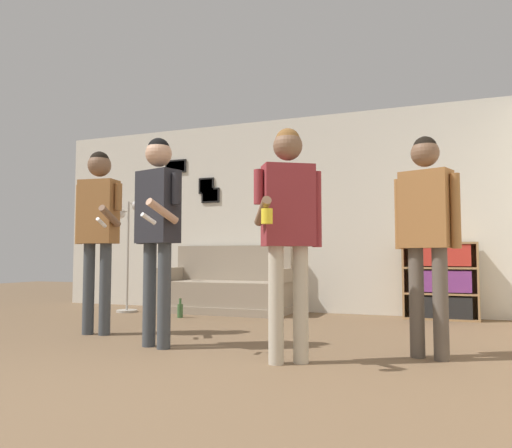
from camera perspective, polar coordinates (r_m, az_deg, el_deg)
name	(u,v)px	position (r m, az deg, el deg)	size (l,w,h in m)	color
ground_plane	(60,405)	(2.86, -21.44, -18.70)	(20.00, 20.00, 0.00)	brown
wall_back	(303,213)	(6.94, 5.36, 1.21)	(7.85, 0.08, 2.70)	silver
couch	(226,290)	(6.87, -3.48, -7.56)	(1.79, 0.80, 0.91)	gray
bookshelf	(440,281)	(6.45, 20.28, -6.12)	(0.86, 0.30, 0.93)	#A87F51
floor_lamp	(128,239)	(7.07, -14.41, -1.66)	(0.43, 0.28, 1.53)	#ADA89E
person_player_foreground_left	(98,220)	(5.12, -17.60, 0.49)	(0.53, 0.46, 1.79)	#3D4247
person_player_foreground_center	(157,216)	(4.27, -11.19, 0.88)	(0.48, 0.55, 1.76)	#3D4247
person_watcher_holding_cup	(288,217)	(3.57, 3.69, 0.77)	(0.43, 0.56, 1.68)	#B7AD99
person_spectator_near_bookshelf	(427,221)	(3.94, 18.91, 0.31)	(0.47, 0.31, 1.66)	brown
bottle_on_floor	(180,310)	(6.33, -8.67, -9.70)	(0.07, 0.07, 0.24)	#3D6638
drinking_cup	(435,238)	(6.44, 19.80, -1.56)	(0.07, 0.07, 0.10)	red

